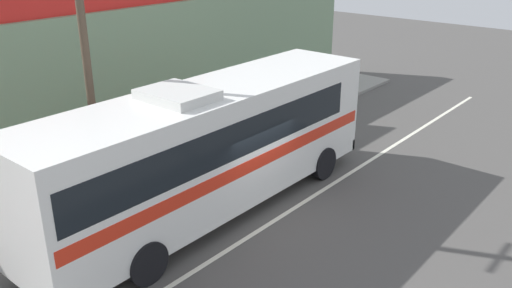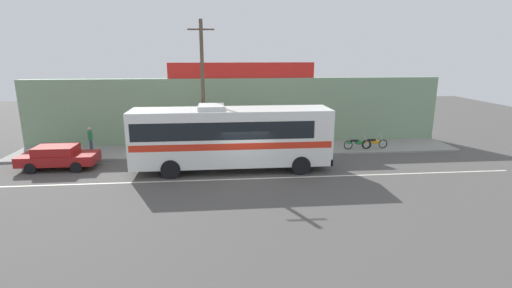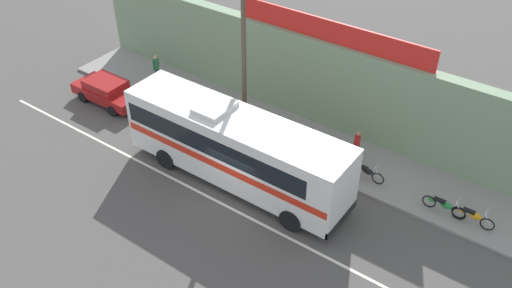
# 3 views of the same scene
# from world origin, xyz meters

# --- Properties ---
(ground_plane) EXTENTS (70.00, 70.00, 0.00)m
(ground_plane) POSITION_xyz_m (0.00, 0.00, 0.00)
(ground_plane) COLOR #4F4C49
(sidewalk_slab) EXTENTS (30.00, 3.60, 0.14)m
(sidewalk_slab) POSITION_xyz_m (0.00, 5.20, 0.07)
(sidewalk_slab) COLOR gray
(sidewalk_slab) RESTS_ON ground_plane
(storefront_facade) EXTENTS (30.00, 0.70, 4.80)m
(storefront_facade) POSITION_xyz_m (0.00, 7.35, 2.40)
(storefront_facade) COLOR gray
(storefront_facade) RESTS_ON ground_plane
(storefront_billboard) EXTENTS (10.49, 0.12, 1.10)m
(storefront_billboard) POSITION_xyz_m (0.32, 7.35, 5.35)
(storefront_billboard) COLOR red
(storefront_billboard) RESTS_ON storefront_facade
(road_center_stripe) EXTENTS (30.00, 0.14, 0.01)m
(road_center_stripe) POSITION_xyz_m (0.00, -0.80, 0.00)
(road_center_stripe) COLOR silver
(road_center_stripe) RESTS_ON ground_plane
(intercity_bus) EXTENTS (11.11, 2.64, 3.78)m
(intercity_bus) POSITION_xyz_m (-0.77, 0.87, 2.07)
(intercity_bus) COLOR white
(intercity_bus) RESTS_ON ground_plane
(parked_car) EXTENTS (4.24, 1.89, 1.37)m
(parked_car) POSITION_xyz_m (-10.71, 2.10, 0.74)
(parked_car) COLOR maroon
(parked_car) RESTS_ON ground_plane
(utility_pole) EXTENTS (1.60, 0.22, 8.40)m
(utility_pole) POSITION_xyz_m (-2.34, 3.78, 4.48)
(utility_pole) COLOR brown
(utility_pole) RESTS_ON sidewalk_slab
(motorcycle_green) EXTENTS (1.82, 0.56, 0.94)m
(motorcycle_green) POSITION_xyz_m (4.23, 4.33, 0.57)
(motorcycle_green) COLOR black
(motorcycle_green) RESTS_ON sidewalk_slab
(motorcycle_purple) EXTENTS (1.94, 0.56, 0.94)m
(motorcycle_purple) POSITION_xyz_m (7.98, 4.23, 0.57)
(motorcycle_purple) COLOR black
(motorcycle_purple) RESTS_ON sidewalk_slab
(motorcycle_black) EXTENTS (1.84, 0.56, 0.94)m
(motorcycle_black) POSITION_xyz_m (9.22, 4.31, 0.57)
(motorcycle_black) COLOR black
(motorcycle_black) RESTS_ON sidewalk_slab
(pedestrian_by_curb) EXTENTS (0.30, 0.48, 1.70)m
(pedestrian_by_curb) POSITION_xyz_m (3.20, 5.31, 1.13)
(pedestrian_by_curb) COLOR brown
(pedestrian_by_curb) RESTS_ON sidewalk_slab
(pedestrian_near_shop) EXTENTS (0.30, 0.48, 1.71)m
(pedestrian_near_shop) POSITION_xyz_m (-9.87, 5.20, 1.14)
(pedestrian_near_shop) COLOR navy
(pedestrian_near_shop) RESTS_ON sidewalk_slab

